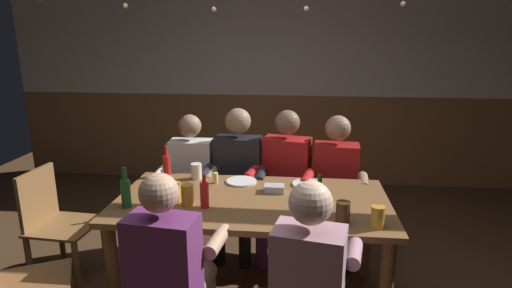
# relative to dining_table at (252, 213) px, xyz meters

# --- Properties ---
(back_wall_upper) EXTENTS (6.61, 0.12, 1.27)m
(back_wall_upper) POSITION_rel_dining_table_xyz_m (0.00, 2.58, 1.08)
(back_wall_upper) COLOR beige
(back_wall_wainscot) EXTENTS (6.61, 0.12, 1.11)m
(back_wall_wainscot) POSITION_rel_dining_table_xyz_m (0.00, 2.58, -0.11)
(back_wall_wainscot) COLOR brown
(back_wall_wainscot) RESTS_ON ground_plane
(dining_table) EXTENTS (1.83, 0.95, 0.77)m
(dining_table) POSITION_rel_dining_table_xyz_m (0.00, 0.00, 0.00)
(dining_table) COLOR brown
(dining_table) RESTS_ON ground_plane
(person_0) EXTENTS (0.51, 0.52, 1.19)m
(person_0) POSITION_rel_dining_table_xyz_m (-0.62, 0.69, -0.02)
(person_0) COLOR silver
(person_0) RESTS_ON ground_plane
(person_1) EXTENTS (0.54, 0.51, 1.25)m
(person_1) POSITION_rel_dining_table_xyz_m (-0.21, 0.70, 0.02)
(person_1) COLOR black
(person_1) RESTS_ON ground_plane
(person_2) EXTENTS (0.57, 0.58, 1.24)m
(person_2) POSITION_rel_dining_table_xyz_m (0.19, 0.70, 0.01)
(person_2) COLOR #AD1919
(person_2) RESTS_ON ground_plane
(person_3) EXTENTS (0.52, 0.52, 1.21)m
(person_3) POSITION_rel_dining_table_xyz_m (0.61, 0.70, -0.01)
(person_3) COLOR #AD1919
(person_3) RESTS_ON ground_plane
(person_4) EXTENTS (0.53, 0.55, 1.20)m
(person_4) POSITION_rel_dining_table_xyz_m (-0.36, -0.69, -0.01)
(person_4) COLOR #6B2D66
(person_4) RESTS_ON ground_plane
(person_5) EXTENTS (0.53, 0.58, 1.19)m
(person_5) POSITION_rel_dining_table_xyz_m (0.38, -0.70, -0.01)
(person_5) COLOR #B78493
(person_5) RESTS_ON ground_plane
(chair_empty_near_right) EXTENTS (0.47, 0.47, 0.88)m
(chair_empty_near_right) POSITION_rel_dining_table_xyz_m (-1.51, 0.11, -0.19)
(chair_empty_near_right) COLOR brown
(chair_empty_near_right) RESTS_ON ground_plane
(chair_empty_near_left) EXTENTS (0.59, 0.59, 0.88)m
(chair_empty_near_left) POSITION_rel_dining_table_xyz_m (-1.29, -0.68, -0.19)
(chair_empty_near_left) COLOR brown
(chair_empty_near_left) RESTS_ON ground_plane
(table_candle) EXTENTS (0.04, 0.04, 0.08)m
(table_candle) POSITION_rel_dining_table_xyz_m (-0.31, 0.28, 0.14)
(table_candle) COLOR #F9E08C
(table_candle) RESTS_ON dining_table
(condiment_caddy) EXTENTS (0.14, 0.10, 0.05)m
(condiment_caddy) POSITION_rel_dining_table_xyz_m (0.14, 0.15, 0.13)
(condiment_caddy) COLOR #B2B7BC
(condiment_caddy) RESTS_ON dining_table
(plate_0) EXTENTS (0.22, 0.22, 0.01)m
(plate_0) POSITION_rel_dining_table_xyz_m (0.37, 0.31, 0.11)
(plate_0) COLOR white
(plate_0) RESTS_ON dining_table
(plate_1) EXTENTS (0.23, 0.23, 0.01)m
(plate_1) POSITION_rel_dining_table_xyz_m (-0.12, 0.32, 0.11)
(plate_1) COLOR white
(plate_1) RESTS_ON dining_table
(bottle_0) EXTENTS (0.06, 0.06, 0.25)m
(bottle_0) POSITION_rel_dining_table_xyz_m (-0.72, 0.40, 0.19)
(bottle_0) COLOR red
(bottle_0) RESTS_ON dining_table
(bottle_1) EXTENTS (0.06, 0.06, 0.22)m
(bottle_1) POSITION_rel_dining_table_xyz_m (-0.28, -0.17, 0.19)
(bottle_1) COLOR red
(bottle_1) RESTS_ON dining_table
(bottle_2) EXTENTS (0.06, 0.06, 0.27)m
(bottle_2) POSITION_rel_dining_table_xyz_m (-0.78, -0.22, 0.21)
(bottle_2) COLOR #195923
(bottle_2) RESTS_ON dining_table
(bottle_3) EXTENTS (0.06, 0.06, 0.25)m
(bottle_3) POSITION_rel_dining_table_xyz_m (0.44, -0.18, 0.20)
(bottle_3) COLOR #195923
(bottle_3) RESTS_ON dining_table
(pint_glass_0) EXTENTS (0.08, 0.08, 0.13)m
(pint_glass_0) POSITION_rel_dining_table_xyz_m (0.57, -0.31, 0.17)
(pint_glass_0) COLOR #4C2D19
(pint_glass_0) RESTS_ON dining_table
(pint_glass_1) EXTENTS (0.08, 0.08, 0.14)m
(pint_glass_1) POSITION_rel_dining_table_xyz_m (-0.40, -0.14, 0.17)
(pint_glass_1) COLOR gold
(pint_glass_1) RESTS_ON dining_table
(pint_glass_2) EXTENTS (0.07, 0.07, 0.13)m
(pint_glass_2) POSITION_rel_dining_table_xyz_m (-0.50, -0.08, 0.17)
(pint_glass_2) COLOR gold
(pint_glass_2) RESTS_ON dining_table
(pint_glass_3) EXTENTS (0.08, 0.08, 0.13)m
(pint_glass_3) POSITION_rel_dining_table_xyz_m (0.76, -0.35, 0.17)
(pint_glass_3) COLOR gold
(pint_glass_3) RESTS_ON dining_table
(pint_glass_4) EXTENTS (0.08, 0.08, 0.12)m
(pint_glass_4) POSITION_rel_dining_table_xyz_m (-0.47, 0.36, 0.16)
(pint_glass_4) COLOR white
(pint_glass_4) RESTS_ON dining_table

